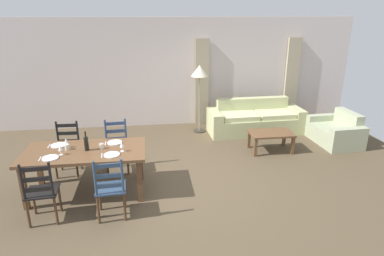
{
  "coord_description": "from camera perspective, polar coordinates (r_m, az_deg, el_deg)",
  "views": [
    {
      "loc": [
        -0.47,
        -5.12,
        2.84
      ],
      "look_at": [
        0.3,
        0.73,
        0.75
      ],
      "focal_mm": 31.16,
      "sensor_mm": 36.0,
      "label": 1
    }
  ],
  "objects": [
    {
      "name": "ground_plane",
      "position": [
        5.88,
        -2.02,
        -9.5
      ],
      "size": [
        9.6,
        9.6,
        0.02
      ],
      "primitive_type": "cube",
      "color": "brown"
    },
    {
      "name": "wall_far",
      "position": [
        8.56,
        -4.32,
        9.42
      ],
      "size": [
        9.6,
        0.16,
        2.7
      ],
      "primitive_type": "cube",
      "color": "beige",
      "rests_on": "ground_plane"
    },
    {
      "name": "curtain_panel_left",
      "position": [
        8.57,
        1.68,
        7.77
      ],
      "size": [
        0.35,
        0.08,
        2.2
      ],
      "primitive_type": "cube",
      "color": "tan",
      "rests_on": "ground_plane"
    },
    {
      "name": "curtain_panel_right",
      "position": [
        9.25,
        16.67,
        7.85
      ],
      "size": [
        0.35,
        0.08,
        2.2
      ],
      "primitive_type": "cube",
      "color": "tan",
      "rests_on": "ground_plane"
    },
    {
      "name": "dining_table",
      "position": [
        5.57,
        -17.86,
        -4.48
      ],
      "size": [
        1.9,
        0.96,
        0.75
      ],
      "color": "brown",
      "rests_on": "ground_plane"
    },
    {
      "name": "dining_chair_near_left",
      "position": [
        5.12,
        -24.43,
        -9.89
      ],
      "size": [
        0.45,
        0.43,
        0.96
      ],
      "color": "black",
      "rests_on": "ground_plane"
    },
    {
      "name": "dining_chair_near_right",
      "position": [
        4.89,
        -13.8,
        -9.95
      ],
      "size": [
        0.45,
        0.43,
        0.96
      ],
      "color": "navy",
      "rests_on": "ground_plane"
    },
    {
      "name": "dining_chair_far_left",
      "position": [
        6.44,
        -20.5,
        -3.32
      ],
      "size": [
        0.43,
        0.41,
        0.96
      ],
      "color": "black",
      "rests_on": "ground_plane"
    },
    {
      "name": "dining_chair_far_right",
      "position": [
        6.29,
        -12.76,
        -3.04
      ],
      "size": [
        0.45,
        0.43,
        0.96
      ],
      "color": "navy",
      "rests_on": "ground_plane"
    },
    {
      "name": "dinner_plate_near_left",
      "position": [
        5.42,
        -23.08,
        -4.74
      ],
      "size": [
        0.24,
        0.24,
        0.02
      ],
      "primitive_type": "cylinder",
      "color": "white",
      "rests_on": "dining_table"
    },
    {
      "name": "fork_near_left",
      "position": [
        5.46,
        -24.59,
        -4.83
      ],
      "size": [
        0.03,
        0.17,
        0.01
      ],
      "primitive_type": "cube",
      "rotation": [
        0.0,
        0.0,
        0.06
      ],
      "color": "silver",
      "rests_on": "dining_table"
    },
    {
      "name": "dinner_plate_near_right",
      "position": [
        5.24,
        -13.56,
        -4.47
      ],
      "size": [
        0.24,
        0.24,
        0.02
      ],
      "primitive_type": "cylinder",
      "color": "white",
      "rests_on": "dining_table"
    },
    {
      "name": "fork_near_right",
      "position": [
        5.26,
        -15.18,
        -4.58
      ],
      "size": [
        0.03,
        0.17,
        0.01
      ],
      "primitive_type": "cube",
      "rotation": [
        0.0,
        0.0,
        0.08
      ],
      "color": "silver",
      "rests_on": "dining_table"
    },
    {
      "name": "dinner_plate_far_left",
      "position": [
        5.86,
        -21.88,
        -2.76
      ],
      "size": [
        0.24,
        0.24,
        0.02
      ],
      "primitive_type": "cylinder",
      "color": "white",
      "rests_on": "dining_table"
    },
    {
      "name": "fork_far_left",
      "position": [
        5.9,
        -23.28,
        -2.86
      ],
      "size": [
        0.02,
        0.17,
        0.01
      ],
      "primitive_type": "cube",
      "rotation": [
        0.0,
        0.0,
        0.01
      ],
      "color": "silver",
      "rests_on": "dining_table"
    },
    {
      "name": "dinner_plate_far_right",
      "position": [
        5.7,
        -13.09,
        -2.44
      ],
      "size": [
        0.24,
        0.24,
        0.02
      ],
      "primitive_type": "cylinder",
      "color": "white",
      "rests_on": "dining_table"
    },
    {
      "name": "fork_far_right",
      "position": [
        5.72,
        -14.59,
        -2.56
      ],
      "size": [
        0.02,
        0.17,
        0.01
      ],
      "primitive_type": "cube",
      "rotation": [
        0.0,
        0.0,
        0.02
      ],
      "color": "silver",
      "rests_on": "dining_table"
    },
    {
      "name": "wine_bottle",
      "position": [
        5.49,
        -17.64,
        -2.52
      ],
      "size": [
        0.07,
        0.07,
        0.32
      ],
      "color": "black",
      "rests_on": "dining_table"
    },
    {
      "name": "wine_glass_near_left",
      "position": [
        5.45,
        -21.62,
        -3.24
      ],
      "size": [
        0.06,
        0.06,
        0.16
      ],
      "color": "white",
      "rests_on": "dining_table"
    },
    {
      "name": "wine_glass_near_right",
      "position": [
        5.3,
        -11.93,
        -2.85
      ],
      "size": [
        0.06,
        0.06,
        0.16
      ],
      "color": "white",
      "rests_on": "dining_table"
    },
    {
      "name": "wine_glass_far_left",
      "position": [
        5.7,
        -20.75,
        -2.12
      ],
      "size": [
        0.06,
        0.06,
        0.16
      ],
      "color": "white",
      "rests_on": "dining_table"
    },
    {
      "name": "coffee_cup_primary",
      "position": [
        5.5,
        -15.25,
        -3.02
      ],
      "size": [
        0.07,
        0.07,
        0.09
      ],
      "primitive_type": "cylinder",
      "color": "beige",
      "rests_on": "dining_table"
    },
    {
      "name": "coffee_cup_secondary",
      "position": [
        5.64,
        -20.6,
        -3.08
      ],
      "size": [
        0.07,
        0.07,
        0.09
      ],
      "primitive_type": "cylinder",
      "color": "beige",
      "rests_on": "dining_table"
    },
    {
      "name": "couch",
      "position": [
        8.32,
        10.67,
        1.32
      ],
      "size": [
        2.31,
        0.88,
        0.8
      ],
      "color": "#BBBF88",
      "rests_on": "ground_plane"
    },
    {
      "name": "coffee_table",
      "position": [
        7.21,
        13.36,
        -1.21
      ],
      "size": [
        0.9,
        0.56,
        0.42
      ],
      "color": "brown",
      "rests_on": "ground_plane"
    },
    {
      "name": "armchair_upholstered",
      "position": [
        8.17,
        23.6,
        -0.68
      ],
      "size": [
        0.86,
        1.2,
        0.72
      ],
      "color": "#A5AC8A",
      "rests_on": "ground_plane"
    },
    {
      "name": "standing_lamp",
      "position": [
        7.91,
        1.31,
        9.08
      ],
      "size": [
        0.4,
        0.4,
        1.64
      ],
      "color": "#332D28",
      "rests_on": "ground_plane"
    }
  ]
}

